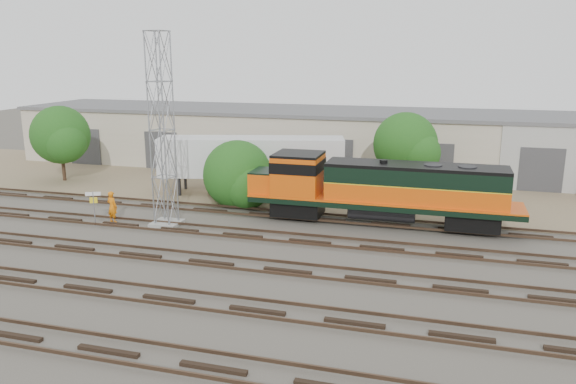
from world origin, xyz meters
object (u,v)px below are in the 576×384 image
(locomotive, at_px, (378,189))
(semi_trailer, at_px, (256,158))
(signal_tower, at_px, (162,134))
(worker, at_px, (112,207))

(locomotive, xyz_separation_m, semi_trailer, (-9.81, 5.66, 0.37))
(locomotive, height_order, signal_tower, signal_tower)
(worker, relative_size, semi_trailer, 0.14)
(signal_tower, height_order, semi_trailer, signal_tower)
(locomotive, relative_size, worker, 8.27)
(worker, bearing_deg, locomotive, -153.34)
(worker, xyz_separation_m, semi_trailer, (6.13, 9.70, 1.66))
(locomotive, relative_size, semi_trailer, 1.18)
(signal_tower, bearing_deg, worker, -172.56)
(worker, height_order, semi_trailer, semi_trailer)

